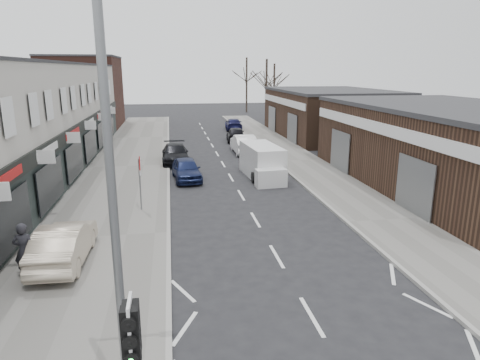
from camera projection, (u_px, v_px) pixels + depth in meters
name	position (u px, v px, depth m)	size (l,w,h in m)	color
pavement_left	(128.00, 167.00, 29.93)	(5.50, 64.00, 0.12)	slate
pavement_right	(300.00, 161.00, 31.87)	(3.50, 64.00, 0.12)	slate
shop_terrace_left	(4.00, 123.00, 25.61)	(8.00, 41.00, 7.10)	#BCB6AB
brick_block_far	(84.00, 93.00, 49.86)	(8.00, 10.00, 8.00)	#46251E
right_unit_near	(454.00, 148.00, 24.73)	(10.00, 18.00, 4.50)	#3D271B
right_unit_far	(329.00, 114.00, 43.84)	(10.00, 16.00, 4.50)	#3D271B
tree_far_a	(266.00, 121.00, 57.24)	(3.60, 3.60, 8.00)	#382D26
tree_far_b	(273.00, 116.00, 63.36)	(3.60, 3.60, 7.50)	#382D26
tree_far_c	(247.00, 112.00, 68.63)	(3.60, 3.60, 8.50)	#382D26
traffic_light	(132.00, 346.00, 6.76)	(0.28, 0.60, 3.10)	slate
street_lamp	(122.00, 192.00, 7.35)	(2.23, 0.22, 8.00)	slate
warning_sign	(140.00, 167.00, 20.08)	(0.12, 0.80, 2.70)	slate
white_van	(262.00, 162.00, 27.07)	(2.19, 5.35, 2.03)	white
sedan_on_pavement	(64.00, 243.00, 14.82)	(1.49, 4.26, 1.40)	#C3B39C
pedestrian	(24.00, 251.00, 13.61)	(0.68, 0.45, 1.88)	black
parked_car_left_a	(186.00, 169.00, 26.43)	(1.60, 3.97, 1.35)	#161F46
parked_car_left_b	(175.00, 154.00, 31.31)	(1.90, 4.68, 1.36)	black
parked_car_right_a	(244.00, 144.00, 35.00)	(1.62, 4.65, 1.53)	white
parked_car_right_b	(236.00, 134.00, 40.64)	(1.66, 4.11, 1.40)	black
parked_car_right_c	(234.00, 124.00, 48.49)	(1.81, 4.45, 1.29)	#13143C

